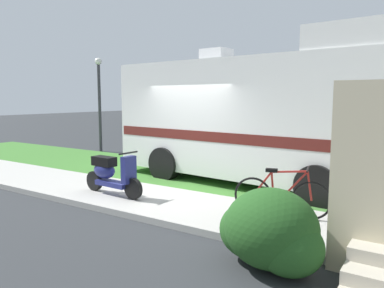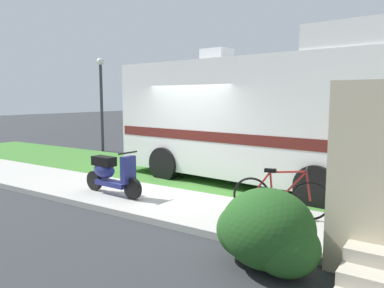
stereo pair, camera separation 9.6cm
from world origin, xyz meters
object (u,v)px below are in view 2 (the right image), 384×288
object	(u,v)px
motorhome_rv	(254,117)
scooter	(110,173)
bicycle	(280,196)
bottle_green	(378,223)
street_lamp_post	(101,94)

from	to	relation	value
motorhome_rv	scooter	bearing A→B (deg)	-123.26
scooter	bicycle	distance (m)	3.65
scooter	bicycle	size ratio (longest dim) A/B	1.03
bottle_green	street_lamp_post	bearing A→B (deg)	158.63
motorhome_rv	scooter	xyz separation A→B (m)	(-1.97, -3.00, -1.14)
bottle_green	street_lamp_post	world-z (taller)	street_lamp_post
scooter	bottle_green	distance (m)	5.21
scooter	bottle_green	size ratio (longest dim) A/B	6.60
bicycle	scooter	bearing A→B (deg)	-171.78
motorhome_rv	street_lamp_post	bearing A→B (deg)	165.16
bicycle	motorhome_rv	bearing A→B (deg)	123.69
motorhome_rv	bicycle	xyz separation A→B (m)	(1.65, -2.48, -1.22)
motorhome_rv	bottle_green	xyz separation A→B (m)	(3.17, -2.21, -1.49)
motorhome_rv	bottle_green	world-z (taller)	motorhome_rv
street_lamp_post	bicycle	bearing A→B (deg)	-25.85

